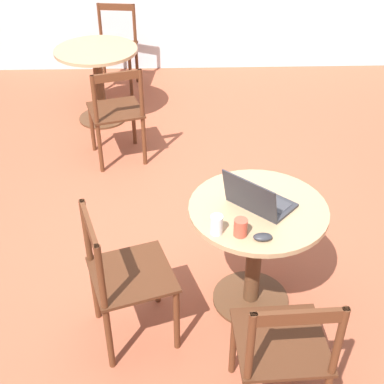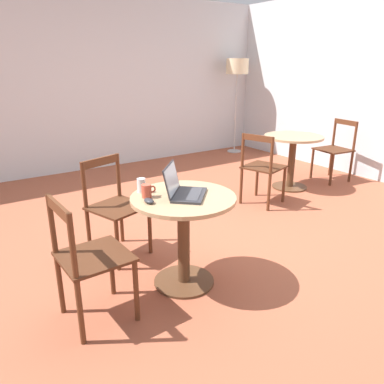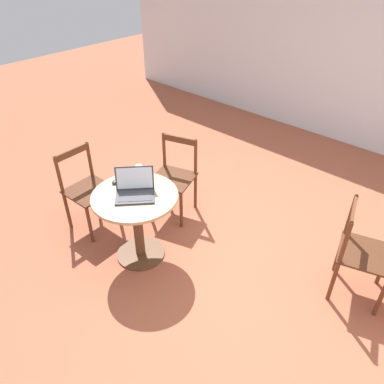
% 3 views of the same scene
% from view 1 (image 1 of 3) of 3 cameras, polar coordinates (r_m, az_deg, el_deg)
% --- Properties ---
extents(ground_plane, '(16.00, 16.00, 0.00)m').
position_cam_1_polar(ground_plane, '(3.96, -2.38, -4.57)').
color(ground_plane, '#9E5138').
extents(cafe_table_near, '(0.79, 0.79, 0.73)m').
position_cam_1_polar(cafe_table_near, '(3.14, 6.84, -4.57)').
color(cafe_table_near, '#51331E').
rests_on(cafe_table_near, ground_plane).
extents(cafe_table_mid, '(0.79, 0.79, 0.73)m').
position_cam_1_polar(cafe_table_mid, '(5.36, -10.01, 12.80)').
color(cafe_table_mid, '#51331E').
rests_on(cafe_table_mid, ground_plane).
extents(chair_near_back, '(0.55, 0.55, 0.88)m').
position_cam_1_polar(chair_near_back, '(2.99, -7.22, -9.01)').
color(chair_near_back, '#562D19').
rests_on(chair_near_back, ground_plane).
extents(chair_near_left, '(0.45, 0.45, 0.88)m').
position_cam_1_polar(chair_near_left, '(2.67, 9.61, -16.24)').
color(chair_near_left, '#562D19').
rests_on(chair_near_left, ground_plane).
extents(chair_mid_left, '(0.54, 0.54, 0.88)m').
position_cam_1_polar(chair_mid_left, '(4.64, -8.06, 8.32)').
color(chair_mid_left, '#562D19').
rests_on(chair_mid_left, ground_plane).
extents(chair_mid_right, '(0.48, 0.48, 0.88)m').
position_cam_1_polar(chair_mid_right, '(6.12, -8.12, 15.04)').
color(chair_mid_right, '#562D19').
rests_on(chair_mid_right, ground_plane).
extents(laptop, '(0.43, 0.44, 0.23)m').
position_cam_1_polar(laptop, '(2.99, 7.07, -0.82)').
color(laptop, '#2D2D33').
rests_on(laptop, cafe_table_near).
extents(mouse, '(0.06, 0.10, 0.03)m').
position_cam_1_polar(mouse, '(2.79, 7.55, -4.77)').
color(mouse, '#2D2D33').
rests_on(mouse, cafe_table_near).
extents(mug, '(0.11, 0.07, 0.10)m').
position_cam_1_polar(mug, '(2.78, 5.20, -3.74)').
color(mug, '#C64C38').
rests_on(mug, cafe_table_near).
extents(drinking_glass, '(0.07, 0.07, 0.11)m').
position_cam_1_polar(drinking_glass, '(2.78, 2.64, -3.51)').
color(drinking_glass, silver).
rests_on(drinking_glass, cafe_table_near).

